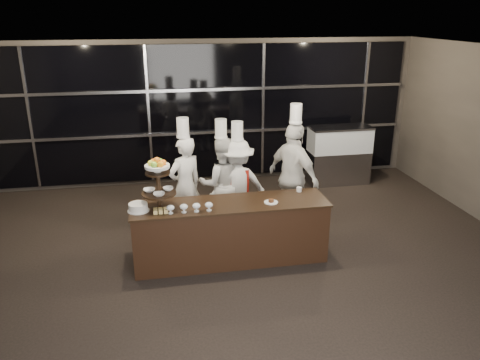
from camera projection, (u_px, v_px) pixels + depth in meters
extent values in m
plane|color=black|center=(257.00, 314.00, 5.75)|extent=(10.00, 10.00, 0.00)
plane|color=black|center=(261.00, 65.00, 4.73)|extent=(10.00, 10.00, 0.00)
plane|color=#473F38|center=(207.00, 113.00, 9.87)|extent=(9.00, 0.00, 9.00)
cube|color=black|center=(207.00, 113.00, 9.81)|extent=(8.60, 0.04, 2.80)
cube|color=#A5A5AA|center=(208.00, 132.00, 9.90)|extent=(8.60, 0.06, 0.06)
cube|color=#A5A5AA|center=(207.00, 90.00, 9.59)|extent=(8.60, 0.06, 0.06)
cube|color=#A5A5AA|center=(30.00, 120.00, 9.18)|extent=(0.05, 0.05, 2.80)
cube|color=#A5A5AA|center=(149.00, 116.00, 9.58)|extent=(0.05, 0.05, 2.80)
cube|color=#A5A5AA|center=(263.00, 111.00, 9.99)|extent=(0.05, 0.05, 2.80)
cube|color=#A5A5AA|center=(364.00, 107.00, 10.39)|extent=(0.05, 0.05, 2.80)
cube|color=black|center=(230.00, 232.00, 6.88)|extent=(2.80, 0.70, 0.90)
cube|color=black|center=(230.00, 204.00, 6.72)|extent=(2.84, 0.74, 0.03)
cylinder|color=black|center=(160.00, 207.00, 6.54)|extent=(0.24, 0.24, 0.03)
cylinder|color=black|center=(158.00, 185.00, 6.43)|extent=(0.06, 0.06, 0.70)
cylinder|color=black|center=(159.00, 193.00, 6.47)|extent=(0.48, 0.48, 0.02)
cylinder|color=black|center=(158.00, 173.00, 6.37)|extent=(0.34, 0.34, 0.02)
cylinder|color=white|center=(157.00, 170.00, 6.36)|extent=(0.10, 0.10, 0.06)
cylinder|color=white|center=(157.00, 166.00, 6.34)|extent=(0.34, 0.34, 0.04)
sphere|color=orange|center=(163.00, 163.00, 6.34)|extent=(0.09, 0.09, 0.09)
sphere|color=#61B72F|center=(160.00, 161.00, 6.39)|extent=(0.09, 0.09, 0.09)
sphere|color=orange|center=(154.00, 162.00, 6.38)|extent=(0.09, 0.09, 0.09)
sphere|color=yellow|center=(151.00, 163.00, 6.31)|extent=(0.09, 0.09, 0.09)
sphere|color=#83C131|center=(154.00, 165.00, 6.25)|extent=(0.09, 0.09, 0.09)
sphere|color=orange|center=(160.00, 165.00, 6.27)|extent=(0.09, 0.09, 0.09)
sphere|color=orange|center=(157.00, 160.00, 6.31)|extent=(0.09, 0.09, 0.09)
imported|color=white|center=(149.00, 190.00, 6.49)|extent=(0.16, 0.16, 0.04)
imported|color=white|center=(168.00, 189.00, 6.54)|extent=(0.15, 0.15, 0.05)
imported|color=white|center=(159.00, 194.00, 6.35)|extent=(0.16, 0.16, 0.04)
cylinder|color=silver|center=(171.00, 213.00, 6.37)|extent=(0.07, 0.07, 0.01)
cylinder|color=silver|center=(171.00, 211.00, 6.35)|extent=(0.02, 0.02, 0.05)
ellipsoid|color=silver|center=(170.00, 208.00, 6.34)|extent=(0.11, 0.11, 0.08)
ellipsoid|color=green|center=(170.00, 207.00, 6.34)|extent=(0.08, 0.08, 0.05)
cylinder|color=silver|center=(184.00, 212.00, 6.40)|extent=(0.07, 0.07, 0.01)
cylinder|color=silver|center=(184.00, 210.00, 6.39)|extent=(0.02, 0.02, 0.05)
ellipsoid|color=silver|center=(184.00, 207.00, 6.37)|extent=(0.11, 0.11, 0.08)
ellipsoid|color=red|center=(184.00, 206.00, 6.37)|extent=(0.08, 0.08, 0.05)
cylinder|color=silver|center=(197.00, 211.00, 6.43)|extent=(0.07, 0.07, 0.01)
cylinder|color=silver|center=(196.00, 209.00, 6.42)|extent=(0.02, 0.02, 0.05)
ellipsoid|color=silver|center=(196.00, 206.00, 6.40)|extent=(0.11, 0.11, 0.08)
ellipsoid|color=beige|center=(196.00, 205.00, 6.40)|extent=(0.08, 0.08, 0.05)
cylinder|color=silver|center=(209.00, 210.00, 6.46)|extent=(0.07, 0.07, 0.01)
cylinder|color=silver|center=(209.00, 208.00, 6.45)|extent=(0.02, 0.02, 0.05)
ellipsoid|color=silver|center=(209.00, 205.00, 6.43)|extent=(0.11, 0.11, 0.08)
ellipsoid|color=#522419|center=(209.00, 205.00, 6.43)|extent=(0.08, 0.08, 0.05)
cylinder|color=white|center=(138.00, 211.00, 6.45)|extent=(0.30, 0.30, 0.01)
cylinder|color=white|center=(138.00, 207.00, 6.43)|extent=(0.26, 0.26, 0.10)
cube|color=#E2C36E|center=(155.00, 212.00, 6.34)|extent=(0.06, 0.06, 0.05)
cube|color=#E2C36E|center=(161.00, 212.00, 6.35)|extent=(0.06, 0.06, 0.05)
cube|color=#E2C36E|center=(166.00, 211.00, 6.37)|extent=(0.06, 0.06, 0.05)
cube|color=#E2C36E|center=(155.00, 210.00, 6.41)|extent=(0.06, 0.06, 0.05)
cube|color=#E2C36E|center=(161.00, 210.00, 6.42)|extent=(0.06, 0.06, 0.05)
cube|color=#E2C36E|center=(166.00, 209.00, 6.43)|extent=(0.06, 0.06, 0.05)
cylinder|color=white|center=(271.00, 202.00, 6.73)|extent=(0.20, 0.20, 0.01)
cylinder|color=#4C2814|center=(271.00, 201.00, 6.72)|extent=(0.08, 0.08, 0.04)
cylinder|color=white|center=(299.00, 189.00, 7.13)|extent=(0.08, 0.08, 0.07)
cube|color=#A5A5AA|center=(338.00, 167.00, 10.08)|extent=(1.28, 0.55, 0.70)
cube|color=silver|center=(340.00, 140.00, 9.88)|extent=(1.28, 0.55, 0.50)
cube|color=#FFC67F|center=(340.00, 140.00, 9.88)|extent=(1.19, 0.46, 0.40)
cube|color=#A5A5AA|center=(341.00, 128.00, 9.79)|extent=(1.30, 0.57, 0.04)
imported|color=white|center=(185.00, 186.00, 7.60)|extent=(0.72, 0.64, 1.67)
cylinder|color=white|center=(183.00, 127.00, 7.27)|extent=(0.19, 0.19, 0.30)
cylinder|color=white|center=(183.00, 136.00, 7.32)|extent=(0.21, 0.21, 0.03)
imported|color=silver|center=(222.00, 183.00, 7.83)|extent=(0.78, 0.62, 1.59)
cylinder|color=white|center=(221.00, 128.00, 7.51)|extent=(0.19, 0.19, 0.30)
cylinder|color=white|center=(221.00, 137.00, 7.56)|extent=(0.21, 0.21, 0.03)
imported|color=white|center=(237.00, 185.00, 7.83)|extent=(1.06, 0.68, 1.56)
cylinder|color=white|center=(237.00, 131.00, 7.51)|extent=(0.19, 0.19, 0.30)
cylinder|color=white|center=(237.00, 139.00, 7.56)|extent=(0.21, 0.21, 0.03)
cube|color=maroon|center=(239.00, 187.00, 7.71)|extent=(0.34, 0.03, 0.58)
imported|color=white|center=(293.00, 177.00, 7.74)|extent=(0.91, 1.17, 1.85)
cylinder|color=white|center=(296.00, 113.00, 7.38)|extent=(0.19, 0.19, 0.30)
cylinder|color=white|center=(296.00, 122.00, 7.43)|extent=(0.21, 0.21, 0.03)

